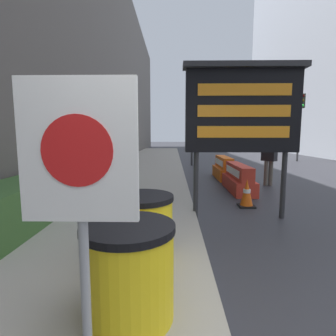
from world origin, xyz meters
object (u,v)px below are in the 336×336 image
at_px(traffic_cone_mid, 247,193).
at_px(pedestrian_worker, 269,155).
at_px(warning_sign, 80,172).
at_px(jersey_barrier_orange_far, 224,169).
at_px(barrel_drum_middle, 142,227).
at_px(traffic_light_near_curb, 192,118).
at_px(traffic_cone_near, 243,181).
at_px(barrel_drum_foreground, 129,271).
at_px(message_board, 242,110).
at_px(jersey_barrier_red_striped, 238,179).
at_px(traffic_light_far_side, 301,113).

distance_m(traffic_cone_mid, pedestrian_worker, 3.04).
distance_m(warning_sign, jersey_barrier_orange_far, 8.79).
bearing_deg(traffic_cone_mid, barrel_drum_middle, -125.77).
bearing_deg(traffic_light_near_curb, traffic_cone_near, -80.27).
distance_m(barrel_drum_foreground, jersey_barrier_orange_far, 8.17).
xyz_separation_m(message_board, jersey_barrier_orange_far, (0.61, 4.78, -1.74)).
xyz_separation_m(jersey_barrier_red_striped, pedestrian_worker, (1.18, 0.88, 0.64)).
xyz_separation_m(barrel_drum_foreground, jersey_barrier_orange_far, (2.28, 7.85, -0.17)).
xyz_separation_m(barrel_drum_middle, jersey_barrier_red_striped, (2.29, 4.58, -0.19)).
bearing_deg(jersey_barrier_red_striped, traffic_light_far_side, 56.29).
height_order(warning_sign, pedestrian_worker, warning_sign).
xyz_separation_m(barrel_drum_middle, jersey_barrier_orange_far, (2.29, 6.83, -0.17)).
xyz_separation_m(message_board, pedestrian_worker, (1.80, 3.41, -1.12)).
height_order(jersey_barrier_red_striped, traffic_light_near_curb, traffic_light_near_curb).
relative_size(barrel_drum_foreground, traffic_cone_mid, 1.24).
height_order(barrel_drum_middle, pedestrian_worker, pedestrian_worker).
bearing_deg(traffic_light_near_curb, jersey_barrier_orange_far, -77.45).
relative_size(barrel_drum_foreground, warning_sign, 0.43).
height_order(traffic_light_far_side, pedestrian_worker, traffic_light_far_side).
xyz_separation_m(traffic_cone_near, traffic_light_near_curb, (-1.07, 6.23, 2.26)).
height_order(warning_sign, traffic_cone_mid, warning_sign).
bearing_deg(jersey_barrier_orange_far, traffic_cone_mid, -93.37).
relative_size(barrel_drum_middle, traffic_light_far_side, 0.19).
bearing_deg(traffic_light_far_side, warning_sign, -119.15).
bearing_deg(traffic_cone_mid, jersey_barrier_red_striped, 82.27).
distance_m(traffic_cone_near, traffic_light_near_curb, 6.72).
distance_m(barrel_drum_middle, traffic_light_near_curb, 11.18).
distance_m(message_board, traffic_light_near_curb, 8.88).
relative_size(warning_sign, message_board, 0.62).
bearing_deg(pedestrian_worker, jersey_barrier_red_striped, -96.20).
distance_m(message_board, traffic_cone_near, 3.30).
bearing_deg(warning_sign, pedestrian_worker, 62.53).
bearing_deg(message_board, traffic_cone_near, 73.68).
height_order(barrel_drum_foreground, message_board, message_board).
height_order(barrel_drum_middle, jersey_barrier_orange_far, barrel_drum_middle).
distance_m(warning_sign, jersey_barrier_red_striped, 6.69).
xyz_separation_m(jersey_barrier_red_striped, traffic_light_near_curb, (-0.91, 6.33, 2.18)).
height_order(warning_sign, traffic_light_far_side, traffic_light_far_side).
bearing_deg(barrel_drum_foreground, traffic_light_far_side, 60.50).
xyz_separation_m(barrel_drum_foreground, traffic_light_near_curb, (1.37, 11.93, 1.99)).
bearing_deg(traffic_light_near_curb, traffic_cone_mid, -85.21).
bearing_deg(traffic_light_far_side, jersey_barrier_red_striped, -123.71).
bearing_deg(traffic_light_far_side, jersey_barrier_orange_far, -131.91).
relative_size(message_board, traffic_light_near_curb, 0.85).
bearing_deg(traffic_cone_near, jersey_barrier_orange_far, 94.23).
distance_m(traffic_light_near_curb, pedestrian_worker, 6.05).
bearing_deg(traffic_light_near_curb, pedestrian_worker, -69.02).
distance_m(traffic_cone_mid, traffic_light_near_curb, 8.39).
bearing_deg(traffic_light_near_curb, traffic_light_far_side, 19.76).
bearing_deg(jersey_barrier_red_striped, message_board, -103.57).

